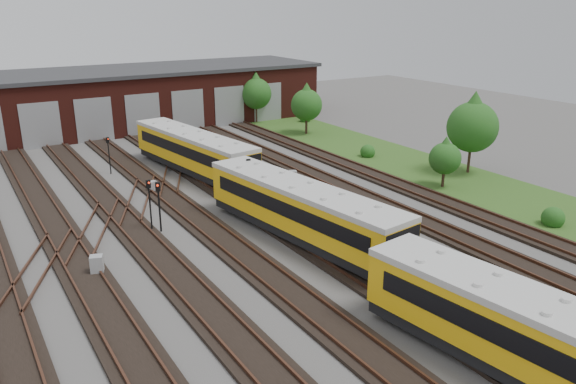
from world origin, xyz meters
TOP-DOWN VIEW (x-y plane):
  - ground at (0.00, 0.00)m, footprint 120.00×120.00m
  - track_network at (-0.17, 0.59)m, footprint 30.40×70.00m
  - maintenance_shed at (-0.01, 39.97)m, footprint 51.00×12.50m
  - grass_verge at (19.00, 10.00)m, footprint 8.00×55.00m
  - metro_train at (2.00, 2.22)m, footprint 4.64×47.16m
  - signal_mast_0 at (-5.03, 8.25)m, footprint 0.26×0.24m
  - signal_mast_1 at (-4.57, 7.93)m, footprint 0.33×0.32m
  - signal_mast_2 at (-3.86, 21.81)m, footprint 0.26×0.25m
  - signal_mast_3 at (1.93, 8.57)m, footprint 0.32×0.30m
  - relay_cabinet_0 at (-9.35, 4.07)m, footprint 0.78×0.72m
  - relay_cabinet_1 at (-2.49, 15.41)m, footprint 0.61×0.54m
  - relay_cabinet_2 at (1.93, -0.44)m, footprint 0.58×0.50m
  - relay_cabinet_3 at (3.49, 20.48)m, footprint 0.82×0.76m
  - relay_cabinet_4 at (7.61, 12.01)m, footprint 0.71×0.67m
  - tree_0 at (16.42, 33.92)m, footprint 3.56×3.56m
  - tree_1 at (17.94, 25.65)m, footprint 3.30×3.30m
  - tree_2 at (21.28, 6.58)m, footprint 4.08×4.08m
  - tree_3 at (16.68, 5.00)m, footprint 2.40×2.40m
  - bush_0 at (16.75, -4.17)m, footprint 1.42×1.42m
  - bush_1 at (17.48, 14.88)m, footprint 1.35×1.35m
  - bush_2 at (21.39, 31.04)m, footprint 1.34×1.34m

SIDE VIEW (x-z plane):
  - ground at x=0.00m, z-range 0.00..0.00m
  - grass_verge at x=19.00m, z-range 0.00..0.05m
  - track_network at x=-0.17m, z-range -0.06..0.27m
  - relay_cabinet_1 at x=-2.49m, z-range 0.00..0.87m
  - relay_cabinet_2 at x=1.93m, z-range 0.00..0.90m
  - relay_cabinet_4 at x=7.61m, z-range 0.00..0.95m
  - relay_cabinet_0 at x=-9.35m, z-range 0.00..1.07m
  - relay_cabinet_3 at x=3.49m, z-range 0.00..1.12m
  - bush_2 at x=21.39m, z-range 0.00..1.34m
  - bush_1 at x=17.48m, z-range 0.00..1.35m
  - bush_0 at x=16.75m, z-range 0.00..1.42m
  - metro_train at x=2.00m, z-range 0.37..3.46m
  - signal_mast_2 at x=-3.86m, z-range 0.41..3.49m
  - signal_mast_1 at x=-4.57m, z-range 0.47..3.64m
  - signal_mast_0 at x=-5.03m, z-range 0.45..3.75m
  - signal_mast_3 at x=1.93m, z-range 0.50..4.01m
  - tree_3 at x=16.68m, z-range 0.56..4.54m
  - maintenance_shed at x=-0.01m, z-range 0.03..6.38m
  - tree_1 at x=17.94m, z-range 0.78..6.25m
  - tree_0 at x=16.42m, z-range 0.84..6.74m
  - tree_2 at x=21.28m, z-range 0.96..7.72m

